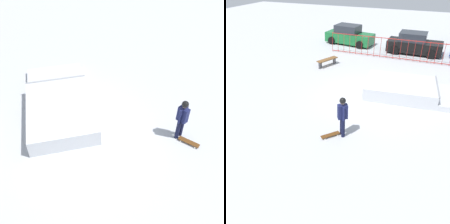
# 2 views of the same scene
# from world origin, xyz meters

# --- Properties ---
(ground_plane) EXTENTS (60.00, 60.00, 0.00)m
(ground_plane) POSITION_xyz_m (0.00, 0.00, 0.00)
(ground_plane) COLOR #B7BABF
(skate_ramp) EXTENTS (5.65, 3.18, 0.74)m
(skate_ramp) POSITION_xyz_m (1.89, 1.07, 0.32)
(skate_ramp) COLOR silver
(skate_ramp) RESTS_ON ground
(skater) EXTENTS (0.44, 0.40, 1.73)m
(skater) POSITION_xyz_m (-0.14, -3.43, 1.01)
(skater) COLOR black
(skater) RESTS_ON ground
(skateboard) EXTENTS (0.68, 0.73, 0.09)m
(skateboard) POSITION_xyz_m (-0.54, -3.72, 0.08)
(skateboard) COLOR #593314
(skateboard) RESTS_ON ground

